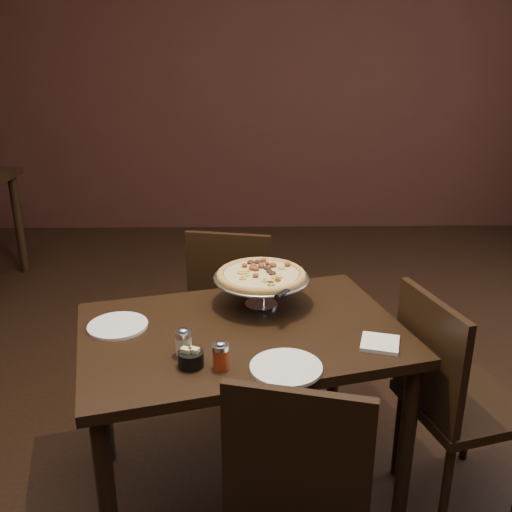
{
  "coord_description": "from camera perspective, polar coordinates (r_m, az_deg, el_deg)",
  "views": [
    {
      "loc": [
        0.09,
        -1.76,
        1.65
      ],
      "look_at": [
        0.12,
        0.09,
        0.96
      ],
      "focal_mm": 40.0,
      "sensor_mm": 36.0,
      "label": 1
    }
  ],
  "objects": [
    {
      "name": "room",
      "position": [
        1.8,
        -1.97,
        12.44
      ],
      "size": [
        6.04,
        7.04,
        2.84
      ],
      "color": "black",
      "rests_on": "ground"
    },
    {
      "name": "dining_table",
      "position": [
        2.08,
        -1.37,
        -9.57
      ],
      "size": [
        1.28,
        1.01,
        0.7
      ],
      "rotation": [
        0.0,
        0.0,
        0.25
      ],
      "color": "black",
      "rests_on": "ground"
    },
    {
      "name": "pizza_stand",
      "position": [
        2.17,
        0.52,
        -1.96
      ],
      "size": [
        0.37,
        0.37,
        0.15
      ],
      "color": "silver",
      "rests_on": "dining_table"
    },
    {
      "name": "parmesan_shaker",
      "position": [
        1.87,
        -7.25,
        -8.57
      ],
      "size": [
        0.05,
        0.05,
        0.1
      ],
      "color": "beige",
      "rests_on": "dining_table"
    },
    {
      "name": "pepper_flake_shaker",
      "position": [
        1.79,
        -3.56,
        -9.92
      ],
      "size": [
        0.05,
        0.05,
        0.09
      ],
      "color": "maroon",
      "rests_on": "dining_table"
    },
    {
      "name": "packet_caddy",
      "position": [
        1.82,
        -6.54,
        -10.13
      ],
      "size": [
        0.08,
        0.08,
        0.06
      ],
      "rotation": [
        0.0,
        0.0,
        -0.43
      ],
      "color": "black",
      "rests_on": "dining_table"
    },
    {
      "name": "napkin_stack",
      "position": [
        1.98,
        12.3,
        -8.52
      ],
      "size": [
        0.15,
        0.15,
        0.01
      ],
      "primitive_type": "cube",
      "rotation": [
        0.0,
        0.0,
        -0.28
      ],
      "color": "white",
      "rests_on": "dining_table"
    },
    {
      "name": "plate_left",
      "position": [
        2.11,
        -13.66,
        -6.79
      ],
      "size": [
        0.21,
        0.21,
        0.01
      ],
      "primitive_type": "cylinder",
      "color": "silver",
      "rests_on": "dining_table"
    },
    {
      "name": "plate_near",
      "position": [
        1.8,
        3.02,
        -11.08
      ],
      "size": [
        0.23,
        0.23,
        0.01
      ],
      "primitive_type": "cylinder",
      "color": "silver",
      "rests_on": "dining_table"
    },
    {
      "name": "serving_spatula",
      "position": [
        2.04,
        2.95,
        -3.6
      ],
      "size": [
        0.16,
        0.16,
        0.02
      ],
      "rotation": [
        0.0,
        0.0,
        -0.55
      ],
      "color": "silver",
      "rests_on": "pizza_stand"
    },
    {
      "name": "chair_far",
      "position": [
        2.83,
        -2.21,
        -4.48
      ],
      "size": [
        0.47,
        0.47,
        0.85
      ],
      "rotation": [
        0.0,
        0.0,
        2.94
      ],
      "color": "black",
      "rests_on": "ground"
    },
    {
      "name": "chair_side",
      "position": [
        2.23,
        18.92,
        -12.89
      ],
      "size": [
        0.49,
        0.49,
        0.86
      ],
      "rotation": [
        0.0,
        0.0,
        1.84
      ],
      "color": "black",
      "rests_on": "ground"
    }
  ]
}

